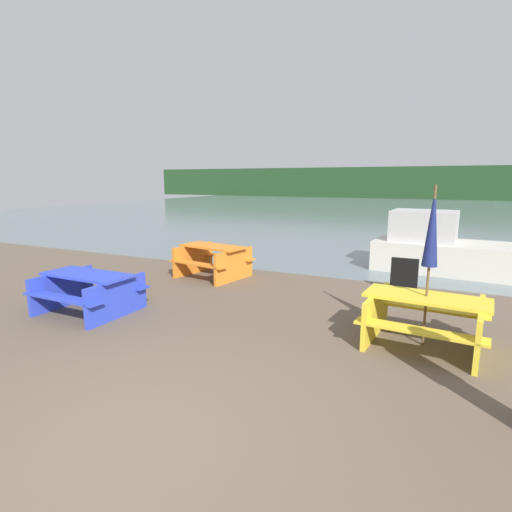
{
  "coord_description": "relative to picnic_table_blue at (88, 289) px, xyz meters",
  "views": [
    {
      "loc": [
        2.47,
        -2.45,
        2.39
      ],
      "look_at": [
        -0.99,
        4.78,
        0.85
      ],
      "focal_mm": 28.0,
      "sensor_mm": 36.0,
      "label": 1
    }
  ],
  "objects": [
    {
      "name": "signboard",
      "position": [
        5.06,
        3.83,
        -0.06
      ],
      "size": [
        0.55,
        0.08,
        0.75
      ],
      "color": "black",
      "rests_on": "ground_plane"
    },
    {
      "name": "far_treeline",
      "position": [
        3.31,
        49.46,
        1.56
      ],
      "size": [
        80.0,
        1.6,
        4.0
      ],
      "color": "#1E3D1E",
      "rests_on": "water"
    },
    {
      "name": "picnic_table_yellow",
      "position": [
        5.61,
        1.02,
        0.01
      ],
      "size": [
        1.79,
        1.52,
        0.75
      ],
      "rotation": [
        0.0,
        0.0,
        -0.09
      ],
      "color": "yellow",
      "rests_on": "ground_plane"
    },
    {
      "name": "picnic_table_orange",
      "position": [
        0.63,
        3.27,
        0.03
      ],
      "size": [
        1.84,
        1.64,
        0.79
      ],
      "rotation": [
        0.0,
        0.0,
        -0.18
      ],
      "color": "orange",
      "rests_on": "ground_plane"
    },
    {
      "name": "water",
      "position": [
        3.31,
        29.46,
        -0.44
      ],
      "size": [
        60.0,
        50.0,
        0.0
      ],
      "color": "slate",
      "rests_on": "ground_plane"
    },
    {
      "name": "ground_plane",
      "position": [
        3.31,
        -2.55,
        -0.44
      ],
      "size": [
        60.0,
        60.0,
        0.0
      ],
      "primitive_type": "plane",
      "color": "brown"
    },
    {
      "name": "boat",
      "position": [
        5.74,
        6.49,
        0.14
      ],
      "size": [
        3.79,
        2.02,
        1.58
      ],
      "rotation": [
        0.0,
        0.0,
        -0.07
      ],
      "color": "beige",
      "rests_on": "water"
    },
    {
      "name": "umbrella_navy",
      "position": [
        5.61,
        1.02,
        1.28
      ],
      "size": [
        0.21,
        0.21,
        2.32
      ],
      "color": "brown",
      "rests_on": "ground_plane"
    },
    {
      "name": "picnic_table_blue",
      "position": [
        0.0,
        0.0,
        0.0
      ],
      "size": [
        1.7,
        1.41,
        0.72
      ],
      "rotation": [
        0.0,
        0.0,
        -0.02
      ],
      "color": "blue",
      "rests_on": "ground_plane"
    }
  ]
}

